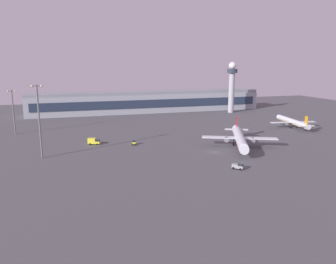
% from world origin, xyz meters
% --- Properties ---
extents(ground_plane, '(416.00, 416.00, 0.00)m').
position_xyz_m(ground_plane, '(0.00, 0.00, 0.00)').
color(ground_plane, '#4C4C51').
extents(terminal_building, '(183.24, 22.40, 16.40)m').
position_xyz_m(terminal_building, '(0.24, 128.15, 8.09)').
color(terminal_building, '#9EA3AD').
rests_on(terminal_building, ground).
extents(control_tower, '(8.00, 8.00, 39.23)m').
position_xyz_m(control_tower, '(61.95, 105.53, 22.64)').
color(control_tower, '#A8A8B2').
rests_on(control_tower, ground).
extents(airplane_taxiway_distant, '(33.43, 42.33, 11.47)m').
position_xyz_m(airplane_taxiway_distant, '(14.84, 5.29, 4.33)').
color(airplane_taxiway_distant, silver).
rests_on(airplane_taxiway_distant, ground).
extents(airplane_near_gate, '(28.00, 35.84, 9.21)m').
position_xyz_m(airplane_near_gate, '(68.95, 38.34, 3.48)').
color(airplane_near_gate, silver).
rests_on(airplane_near_gate, ground).
extents(cargo_loader, '(4.32, 4.31, 2.25)m').
position_xyz_m(cargo_loader, '(-1.65, -24.23, 1.18)').
color(cargo_loader, gray).
rests_on(cargo_loader, ground).
extents(pushback_tug, '(2.39, 3.38, 2.05)m').
position_xyz_m(pushback_tug, '(-31.47, 23.46, 1.07)').
color(pushback_tug, yellow).
rests_on(pushback_tug, ground).
extents(catering_truck, '(6.11, 4.08, 3.05)m').
position_xyz_m(catering_truck, '(-49.93, 29.46, 1.58)').
color(catering_truck, yellow).
rests_on(catering_truck, ground).
extents(apron_light_central, '(4.80, 0.90, 24.24)m').
position_xyz_m(apron_light_central, '(-89.61, 66.11, 13.94)').
color(apron_light_central, slate).
rests_on(apron_light_central, ground).
extents(apron_light_east, '(4.80, 0.90, 30.10)m').
position_xyz_m(apron_light_east, '(-72.00, 11.90, 16.95)').
color(apron_light_east, slate).
rests_on(apron_light_east, ground).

